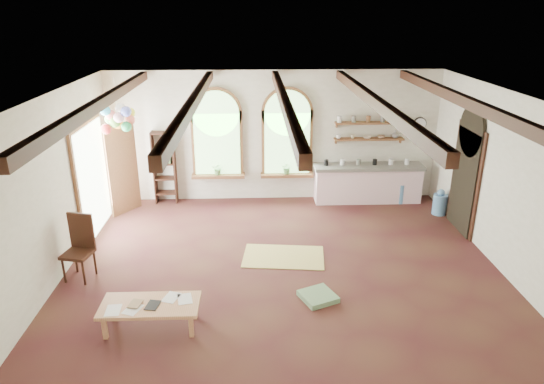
{
  "coord_description": "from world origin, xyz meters",
  "views": [
    {
      "loc": [
        -0.52,
        -8.02,
        4.56
      ],
      "look_at": [
        -0.18,
        0.6,
        1.26
      ],
      "focal_mm": 32.0,
      "sensor_mm": 36.0,
      "label": 1
    }
  ],
  "objects_px": {
    "kitchen_counter": "(367,183)",
    "side_chair": "(80,261)",
    "balloon_cluster": "(118,118)",
    "coffee_table": "(150,307)"
  },
  "relations": [
    {
      "from": "side_chair",
      "to": "balloon_cluster",
      "type": "xyz_separation_m",
      "value": [
        0.24,
        2.58,
        2.01
      ]
    },
    {
      "from": "balloon_cluster",
      "to": "kitchen_counter",
      "type": "bearing_deg",
      "value": 8.97
    },
    {
      "from": "side_chair",
      "to": "kitchen_counter",
      "type": "bearing_deg",
      "value": 30.35
    },
    {
      "from": "coffee_table",
      "to": "side_chair",
      "type": "distance_m",
      "value": 2.16
    },
    {
      "from": "kitchen_counter",
      "to": "coffee_table",
      "type": "xyz_separation_m",
      "value": [
        -4.4,
        -5.0,
        -0.11
      ]
    },
    {
      "from": "kitchen_counter",
      "to": "side_chair",
      "type": "height_order",
      "value": "side_chair"
    },
    {
      "from": "side_chair",
      "to": "balloon_cluster",
      "type": "relative_size",
      "value": 1.04
    },
    {
      "from": "coffee_table",
      "to": "balloon_cluster",
      "type": "xyz_separation_m",
      "value": [
        -1.3,
        4.1,
        1.98
      ]
    },
    {
      "from": "coffee_table",
      "to": "kitchen_counter",
      "type": "bearing_deg",
      "value": 48.64
    },
    {
      "from": "kitchen_counter",
      "to": "side_chair",
      "type": "xyz_separation_m",
      "value": [
        -5.94,
        -3.48,
        -0.13
      ]
    }
  ]
}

